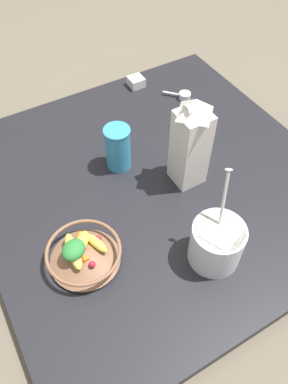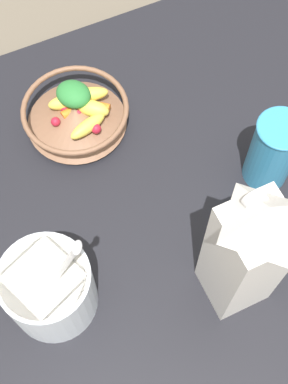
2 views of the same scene
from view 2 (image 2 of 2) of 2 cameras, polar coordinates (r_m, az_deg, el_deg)
name	(u,v)px [view 2 (image 2 of 2)]	position (r m, az deg, el deg)	size (l,w,h in m)	color
ground_plane	(226,236)	(0.98, 8.73, -4.70)	(6.00, 6.00, 0.00)	#665B4C
countertop	(228,232)	(0.96, 8.91, -4.23)	(1.07, 1.07, 0.04)	black
fruit_bowl	(77,112)	(1.01, -7.20, 8.42)	(0.20, 0.20, 0.08)	brown
milk_carton	(247,253)	(0.76, 10.93, -6.38)	(0.09, 0.09, 0.30)	silver
yogurt_tub	(49,288)	(0.83, -10.08, -10.05)	(0.14, 0.14, 0.28)	silver
drinking_cup	(273,151)	(0.93, 13.62, 4.29)	(0.08, 0.08, 0.15)	#3893C6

